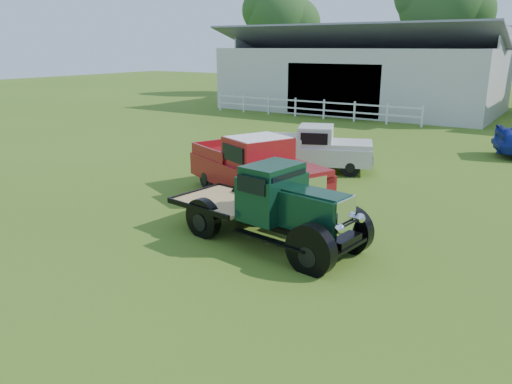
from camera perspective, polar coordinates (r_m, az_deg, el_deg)
The scene contains 8 objects.
ground at distance 11.26m, azimuth -4.21°, elevation -6.43°, with size 120.00×120.00×0.00m, color #436419.
shed_left at distance 36.77m, azimuth 12.05°, elevation 13.59°, with size 18.80×10.20×5.60m, color #A19F95, non-canonical shape.
fence_rail at distance 31.89m, azimuth 6.13°, elevation 9.51°, with size 14.20×0.16×1.20m, color white, non-canonical shape.
tree_a at distance 47.89m, azimuth 2.57°, elevation 17.42°, with size 6.30×6.30×10.50m, color #2E551A, non-canonical shape.
tree_b at distance 43.50m, azimuth 20.18°, elevation 17.25°, with size 6.90×6.90×11.50m, color #2E551A, non-canonical shape.
vintage_flatbed at distance 11.27m, azimuth 1.50°, elevation -1.34°, with size 4.68×1.85×1.85m, color #0D301F, non-canonical shape.
red_pickup at distance 14.68m, azimuth 0.03°, elevation 2.88°, with size 5.10×1.96×1.86m, color maroon, non-canonical shape.
white_pickup at distance 18.16m, azimuth 6.53°, elevation 4.96°, with size 4.33×1.68×1.59m, color silver, non-canonical shape.
Camera 1 is at (6.33, -8.24, 4.35)m, focal length 35.00 mm.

